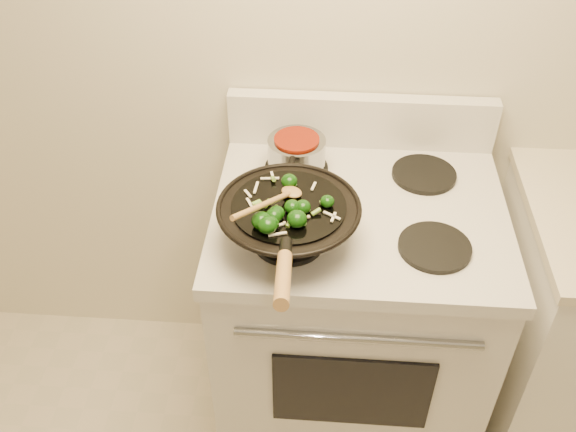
{
  "coord_description": "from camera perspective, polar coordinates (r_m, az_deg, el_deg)",
  "views": [
    {
      "loc": [
        -0.25,
        -0.15,
        2.01
      ],
      "look_at": [
        -0.33,
        1.01,
        1.01
      ],
      "focal_mm": 40.0,
      "sensor_mm": 36.0,
      "label": 1
    }
  ],
  "objects": [
    {
      "name": "stirfry",
      "position": [
        1.48,
        -0.44,
        0.33
      ],
      "size": [
        0.24,
        0.25,
        0.04
      ],
      "color": "#0C3307",
      "rests_on": "wok"
    },
    {
      "name": "saucepan",
      "position": [
        1.8,
        0.76,
        5.6
      ],
      "size": [
        0.16,
        0.26,
        0.1
      ],
      "color": "gray",
      "rests_on": "stove"
    },
    {
      "name": "stove",
      "position": [
        2.03,
        5.51,
        -8.95
      ],
      "size": [
        0.78,
        0.67,
        1.08
      ],
      "color": "silver",
      "rests_on": "ground"
    },
    {
      "name": "wok",
      "position": [
        1.55,
        0.06,
        -0.45
      ],
      "size": [
        0.35,
        0.58,
        0.22
      ],
      "color": "black",
      "rests_on": "stove"
    },
    {
      "name": "wooden_spoon",
      "position": [
        1.49,
        -1.1,
        1.51
      ],
      "size": [
        0.16,
        0.22,
        0.08
      ],
      "color": "olive",
      "rests_on": "wok"
    }
  ]
}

